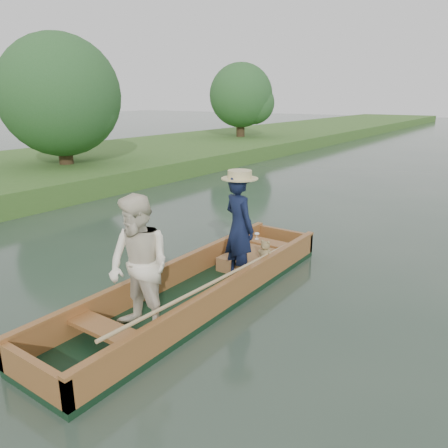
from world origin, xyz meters
The scene contains 3 objects.
ground centered at (0.00, 0.00, 0.00)m, with size 120.00×120.00×0.00m, color #283D30.
trees_far centered at (0.79, 8.80, 2.54)m, with size 22.97×16.50×4.57m.
punt centered at (0.07, -0.17, 0.56)m, with size 1.12×5.00×1.70m.
Camera 1 is at (3.44, -4.28, 2.71)m, focal length 35.00 mm.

